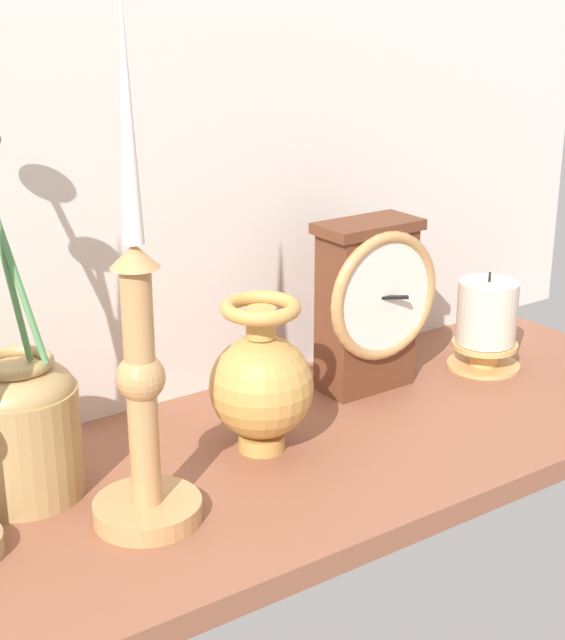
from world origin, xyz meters
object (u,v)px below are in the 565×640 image
at_px(candlestick_tall_left, 141,388).
at_px(brass_vase_jar, 19,416).
at_px(brass_vase_bulbous, 261,382).
at_px(pillar_candle_front, 486,323).
at_px(mantel_clock, 370,303).

relative_size(candlestick_tall_left, brass_vase_jar, 1.21).
bearing_deg(brass_vase_bulbous, brass_vase_jar, 167.58).
height_order(brass_vase_bulbous, pillar_candle_front, brass_vase_bulbous).
relative_size(candlestick_tall_left, brass_vase_bulbous, 2.88).
bearing_deg(candlestick_tall_left, brass_vase_jar, 123.89).
distance_m(candlestick_tall_left, brass_vase_bulbous, 0.18).
xyz_separation_m(brass_vase_jar, pillar_candle_front, (0.58, -0.02, -0.02)).
xyz_separation_m(candlestick_tall_left, pillar_candle_front, (0.51, 0.08, -0.07)).
relative_size(brass_vase_bulbous, pillar_candle_front, 1.31).
distance_m(mantel_clock, pillar_candle_front, 0.17).
xyz_separation_m(candlestick_tall_left, brass_vase_jar, (-0.07, 0.11, -0.05)).
distance_m(brass_vase_bulbous, pillar_candle_front, 0.35).
xyz_separation_m(brass_vase_bulbous, brass_vase_jar, (-0.23, 0.05, 0.01)).
bearing_deg(pillar_candle_front, candlestick_tall_left, -170.74).
bearing_deg(brass_vase_bulbous, pillar_candle_front, 4.42).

